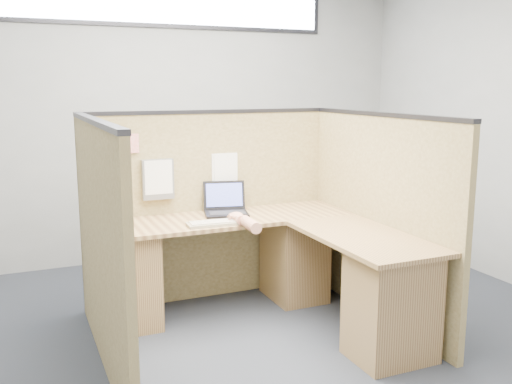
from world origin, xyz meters
name	(u,v)px	position (x,y,z in m)	size (l,w,h in m)	color
floor	(260,343)	(0.00, 0.00, 0.00)	(5.00, 5.00, 0.00)	#21262F
wall_back	(169,118)	(0.00, 2.25, 1.40)	(5.00, 5.00, 0.00)	gray
clerestory_window	(166,7)	(0.00, 2.23, 2.45)	(3.30, 0.04, 0.38)	#232328
cubicle_partitions	(237,219)	(0.00, 0.43, 0.77)	(2.06, 1.83, 1.53)	brown
l_desk	(268,272)	(0.18, 0.29, 0.39)	(1.95, 1.75, 0.73)	brown
laptop	(224,206)	(0.04, 0.82, 0.79)	(0.38, 0.39, 0.24)	black
keyboard	(217,223)	(-0.13, 0.48, 0.74)	(0.44, 0.17, 0.03)	gray
mouse	(236,220)	(0.02, 0.48, 0.75)	(0.12, 0.07, 0.05)	#BBBBC0
hand_forearm	(246,222)	(0.03, 0.32, 0.77)	(0.12, 0.43, 0.09)	tan
blue_poster	(100,140)	(-0.86, 0.97, 1.32)	(0.17, 0.00, 0.23)	navy
american_flag	(120,146)	(-0.71, 0.96, 1.28)	(0.22, 0.01, 0.39)	olive
file_holder	(158,179)	(-0.44, 0.94, 1.01)	(0.24, 0.05, 0.31)	slate
paper_left	(225,170)	(0.11, 0.97, 1.05)	(0.21, 0.00, 0.27)	white
paper_right	(226,170)	(0.12, 0.97, 1.05)	(0.20, 0.00, 0.26)	white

